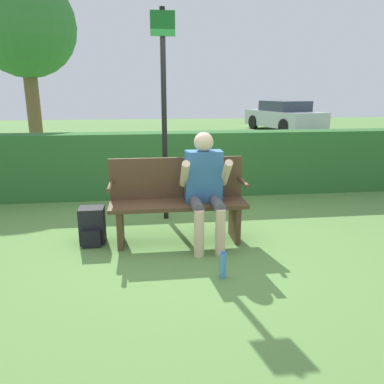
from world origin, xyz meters
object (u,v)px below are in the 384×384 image
(signpost, at_px, (164,107))
(backpack, at_px, (92,226))
(parked_car, at_px, (284,116))
(park_bench, at_px, (178,200))
(water_bottle, at_px, (223,265))
(person_seated, at_px, (205,183))
(tree, at_px, (25,27))

(signpost, bearing_deg, backpack, -140.00)
(parked_car, bearing_deg, park_bench, 138.65)
(signpost, bearing_deg, water_bottle, -76.25)
(person_seated, distance_m, parked_car, 13.50)
(park_bench, bearing_deg, person_seated, -23.15)
(water_bottle, relative_size, parked_car, 0.07)
(person_seated, xyz_separation_m, backpack, (-1.32, 0.16, -0.53))
(signpost, bearing_deg, park_bench, -82.79)
(person_seated, bearing_deg, water_bottle, -87.35)
(park_bench, distance_m, signpost, 1.32)
(water_bottle, xyz_separation_m, signpost, (-0.45, 1.82, 1.42))
(park_bench, height_order, signpost, signpost)
(parked_car, bearing_deg, person_seated, 140.05)
(signpost, distance_m, tree, 6.27)
(person_seated, relative_size, tree, 0.29)
(backpack, xyz_separation_m, signpost, (0.92, 0.77, 1.34))
(park_bench, height_order, person_seated, person_seated)
(backpack, height_order, water_bottle, backpack)
(signpost, relative_size, tree, 0.61)
(person_seated, distance_m, signpost, 1.30)
(park_bench, distance_m, tree, 7.31)
(park_bench, relative_size, water_bottle, 5.85)
(parked_car, height_order, tree, tree)
(signpost, bearing_deg, tree, 120.67)
(parked_car, distance_m, tree, 11.27)
(water_bottle, bearing_deg, parked_car, 67.27)
(backpack, relative_size, parked_car, 0.10)
(backpack, height_order, tree, tree)
(tree, bearing_deg, backpack, -70.09)
(backpack, distance_m, tree, 7.03)
(person_seated, height_order, water_bottle, person_seated)
(person_seated, relative_size, water_bottle, 4.75)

